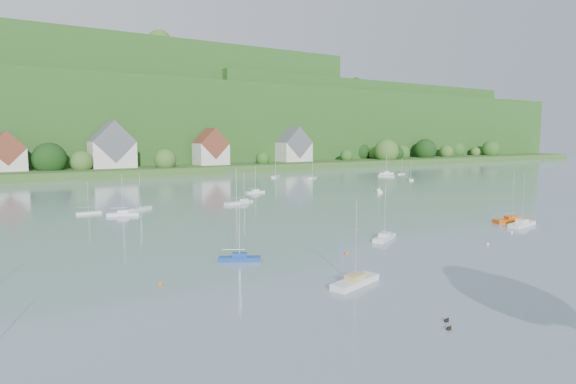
{
  "coord_description": "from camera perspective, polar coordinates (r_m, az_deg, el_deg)",
  "views": [
    {
      "loc": [
        -40.42,
        -5.6,
        14.99
      ],
      "look_at": [
        11.91,
        75.0,
        4.0
      ],
      "focal_mm": 30.46,
      "sensor_mm": 36.0,
      "label": 1
    }
  ],
  "objects": [
    {
      "name": "duck_pair",
      "position": [
        42.17,
        18.15,
        -14.46
      ],
      "size": [
        1.72,
        1.52,
        0.36
      ],
      "color": "black",
      "rests_on": "ground"
    },
    {
      "name": "far_shore_strip",
      "position": [
        209.97,
        -21.85,
        2.37
      ],
      "size": [
        600.0,
        60.0,
        3.0
      ],
      "primitive_type": "cube",
      "color": "#2F5520",
      "rests_on": "ground"
    },
    {
      "name": "far_sailboat_cluster",
      "position": [
        132.68,
        -10.37,
        0.09
      ],
      "size": [
        189.14,
        62.66,
        8.71
      ],
      "color": "silver",
      "rests_on": "ground"
    },
    {
      "name": "village_building_3",
      "position": [
        209.85,
        -9.0,
        4.92
      ],
      "size": [
        13.0,
        10.4,
        15.5
      ],
      "color": "beige",
      "rests_on": "far_shore_strip"
    },
    {
      "name": "near_sailboat_1",
      "position": [
        59.79,
        -5.67,
        -7.63
      ],
      "size": [
        5.06,
        3.76,
        6.8
      ],
      "rotation": [
        0.0,
        0.0,
        -0.53
      ],
      "color": "#183D97",
      "rests_on": "ground"
    },
    {
      "name": "village_building_2",
      "position": [
        198.91,
        -19.86,
        4.78
      ],
      "size": [
        16.0,
        11.44,
        18.0
      ],
      "color": "beige",
      "rests_on": "far_shore_strip"
    },
    {
      "name": "near_sailboat_4",
      "position": [
        90.81,
        25.63,
        -3.33
      ],
      "size": [
        6.71,
        2.7,
        8.8
      ],
      "rotation": [
        0.0,
        0.0,
        0.14
      ],
      "color": "silver",
      "rests_on": "ground"
    },
    {
      "name": "mooring_buoy_5",
      "position": [
        51.88,
        -14.68,
        -10.49
      ],
      "size": [
        0.44,
        0.44,
        0.44
      ],
      "primitive_type": "sphere",
      "color": "orange",
      "rests_on": "ground"
    },
    {
      "name": "near_sailboat_2",
      "position": [
        50.63,
        7.84,
        -10.22
      ],
      "size": [
        6.65,
        3.51,
        8.65
      ],
      "rotation": [
        0.0,
        0.0,
        0.28
      ],
      "color": "silver",
      "rests_on": "ground"
    },
    {
      "name": "near_sailboat_3",
      "position": [
        72.67,
        11.18,
        -5.16
      ],
      "size": [
        5.85,
        4.11,
        7.78
      ],
      "rotation": [
        0.0,
        0.0,
        0.48
      ],
      "color": "silver",
      "rests_on": "ground"
    },
    {
      "name": "mooring_buoy_3",
      "position": [
        79.67,
        8.0,
        -4.38
      ],
      "size": [
        0.42,
        0.42,
        0.42
      ],
      "primitive_type": "sphere",
      "color": "orange",
      "rests_on": "ground"
    },
    {
      "name": "mooring_buoy_0",
      "position": [
        63.27,
        6.88,
        -7.23
      ],
      "size": [
        0.47,
        0.47,
        0.47
      ],
      "primitive_type": "sphere",
      "color": "orange",
      "rests_on": "ground"
    },
    {
      "name": "mooring_buoy_1",
      "position": [
        73.37,
        22.26,
        -5.76
      ],
      "size": [
        0.42,
        0.42,
        0.42
      ],
      "primitive_type": "sphere",
      "color": "silver",
      "rests_on": "ground"
    },
    {
      "name": "near_sailboat_5",
      "position": [
        93.82,
        24.67,
        -2.98
      ],
      "size": [
        6.91,
        3.75,
        8.99
      ],
      "rotation": [
        0.0,
        0.0,
        -0.3
      ],
      "color": "#D8560A",
      "rests_on": "ground"
    },
    {
      "name": "mooring_buoy_2",
      "position": [
        73.18,
        11.16,
        -5.42
      ],
      "size": [
        0.38,
        0.38,
        0.38
      ],
      "primitive_type": "sphere",
      "color": "orange",
      "rests_on": "ground"
    },
    {
      "name": "village_building_4",
      "position": [
        235.16,
        0.7,
        5.21
      ],
      "size": [
        15.0,
        10.4,
        16.5
      ],
      "color": "beige",
      "rests_on": "far_shore_strip"
    },
    {
      "name": "village_building_1",
      "position": [
        194.98,
        -29.99,
        3.82
      ],
      "size": [
        12.0,
        9.36,
        14.0
      ],
      "color": "beige",
      "rests_on": "far_shore_strip"
    },
    {
      "name": "forested_ridge",
      "position": [
        277.3,
        -24.75,
        7.56
      ],
      "size": [
        620.0,
        181.22,
        69.89
      ],
      "color": "#1D4516",
      "rests_on": "ground"
    },
    {
      "name": "mooring_buoy_4",
      "position": [
        83.7,
        24.63,
        -4.39
      ],
      "size": [
        0.44,
        0.44,
        0.44
      ],
      "primitive_type": "sphere",
      "color": "silver",
      "rests_on": "ground"
    }
  ]
}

